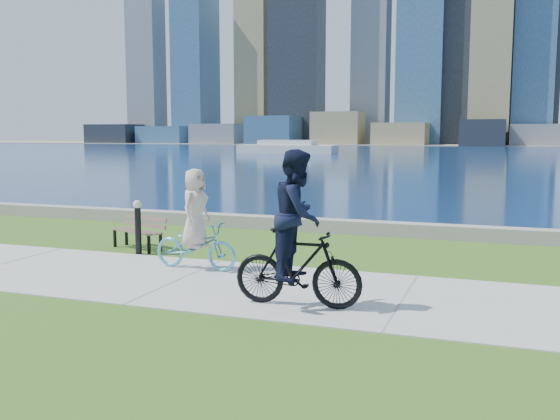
# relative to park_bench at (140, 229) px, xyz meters

# --- Properties ---
(ground) EXTENTS (320.00, 320.00, 0.00)m
(ground) POSITION_rel_park_bench_xyz_m (2.36, -2.43, -0.45)
(ground) COLOR #305616
(ground) RESTS_ON ground
(concrete_path) EXTENTS (80.00, 3.50, 0.02)m
(concrete_path) POSITION_rel_park_bench_xyz_m (2.36, -2.43, -0.44)
(concrete_path) COLOR #A4A49F
(concrete_path) RESTS_ON ground
(seawall) EXTENTS (90.00, 0.50, 0.35)m
(seawall) POSITION_rel_park_bench_xyz_m (2.36, 3.77, -0.28)
(seawall) COLOR gray
(seawall) RESTS_ON ground
(bay_water) EXTENTS (320.00, 131.00, 0.01)m
(bay_water) POSITION_rel_park_bench_xyz_m (2.36, 69.57, -0.45)
(bay_water) COLOR #0C244D
(bay_water) RESTS_ON ground
(far_shore) EXTENTS (320.00, 30.00, 0.12)m
(far_shore) POSITION_rel_park_bench_xyz_m (2.36, 127.57, -0.39)
(far_shore) COLOR gray
(far_shore) RESTS_ON ground
(city_skyline) EXTENTS (179.59, 23.06, 76.00)m
(city_skyline) POSITION_rel_park_bench_xyz_m (-2.21, 127.06, 23.47)
(city_skyline) COLOR black
(city_skyline) RESTS_ON ground
(ferry_near) EXTENTS (12.45, 3.56, 1.69)m
(ferry_near) POSITION_rel_park_bench_xyz_m (-18.20, 62.41, 0.25)
(ferry_near) COLOR silver
(ferry_near) RESTS_ON ground
(park_bench) EXTENTS (1.52, 0.96, 0.74)m
(park_bench) POSITION_rel_park_bench_xyz_m (0.00, 0.00, 0.00)
(park_bench) COLOR black
(park_bench) RESTS_ON ground
(bollard_lamp) EXTENTS (0.19, 0.19, 1.19)m
(bollard_lamp) POSITION_rel_park_bench_xyz_m (0.33, -0.58, 0.23)
(bollard_lamp) COLOR black
(bollard_lamp) RESTS_ON ground
(cyclist_woman) EXTENTS (0.70, 1.77, 1.95)m
(cyclist_woman) POSITION_rel_park_bench_xyz_m (2.24, -1.55, 0.29)
(cyclist_woman) COLOR #51A2C4
(cyclist_woman) RESTS_ON ground
(cyclist_man) EXTENTS (0.76, 2.00, 2.38)m
(cyclist_man) POSITION_rel_park_bench_xyz_m (4.92, -3.36, 0.56)
(cyclist_man) COLOR black
(cyclist_man) RESTS_ON ground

